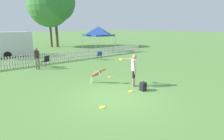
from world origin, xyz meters
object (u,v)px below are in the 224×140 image
(frisbee_near_handler, at_px, (131,91))
(folding_chair_blue_left, at_px, (46,60))
(spectator_standing, at_px, (37,56))
(folding_chair_center, at_px, (99,55))
(tree_left_grove, at_px, (49,7))
(tree_right_grove, at_px, (54,1))
(handler_person, at_px, (133,67))
(leaping_dog, at_px, (97,73))
(frisbee_midfield, at_px, (110,77))
(backpack_on_grass, at_px, (143,87))
(frisbee_near_dog, at_px, (102,107))
(canopy_tent_main, at_px, (98,31))
(equipment_trailer, at_px, (9,44))

(frisbee_near_handler, xyz_separation_m, folding_chair_blue_left, (-1.03, 7.64, 0.52))
(spectator_standing, bearing_deg, folding_chair_center, -156.56)
(tree_left_grove, bearing_deg, tree_right_grove, -43.17)
(handler_person, xyz_separation_m, tree_left_grove, (4.18, 20.37, 4.78))
(frisbee_near_handler, bearing_deg, folding_chair_blue_left, 97.71)
(leaping_dog, relative_size, folding_chair_blue_left, 1.12)
(frisbee_midfield, height_order, spectator_standing, spectator_standing)
(frisbee_midfield, distance_m, backpack_on_grass, 2.82)
(leaping_dog, height_order, tree_right_grove, tree_right_grove)
(frisbee_near_dog, bearing_deg, leaping_dog, 56.86)
(handler_person, distance_m, tree_right_grove, 21.07)
(frisbee_near_dog, xyz_separation_m, spectator_standing, (0.29, 7.86, 0.93))
(frisbee_midfield, bearing_deg, backpack_on_grass, -95.89)
(canopy_tent_main, bearing_deg, frisbee_midfield, -123.49)
(canopy_tent_main, bearing_deg, leaping_dog, -126.97)
(backpack_on_grass, height_order, spectator_standing, spectator_standing)
(folding_chair_blue_left, bearing_deg, tree_right_grove, -137.49)
(frisbee_midfield, relative_size, spectator_standing, 0.15)
(handler_person, xyz_separation_m, tree_right_grove, (4.83, 19.77, 5.48))
(folding_chair_blue_left, bearing_deg, folding_chair_center, 157.19)
(leaping_dog, xyz_separation_m, frisbee_midfield, (1.25, 0.48, -0.56))
(handler_person, height_order, tree_right_grove, tree_right_grove)
(frisbee_near_dog, xyz_separation_m, folding_chair_center, (5.80, 7.88, 0.47))
(handler_person, distance_m, canopy_tent_main, 13.57)
(frisbee_near_handler, distance_m, tree_left_grove, 22.17)
(frisbee_near_handler, bearing_deg, folding_chair_center, 63.10)
(handler_person, height_order, frisbee_midfield, handler_person)
(frisbee_near_dog, bearing_deg, backpack_on_grass, 3.42)
(frisbee_near_dog, xyz_separation_m, frisbee_midfield, (2.86, 2.95, 0.00))
(folding_chair_center, relative_size, canopy_tent_main, 0.27)
(leaping_dog, distance_m, spectator_standing, 5.56)
(backpack_on_grass, bearing_deg, tree_left_grove, 78.51)
(canopy_tent_main, bearing_deg, tree_right_grove, 102.60)
(spectator_standing, height_order, equipment_trailer, equipment_trailer)
(frisbee_near_handler, relative_size, tree_right_grove, 0.02)
(frisbee_near_handler, bearing_deg, leaping_dog, 101.86)
(folding_chair_blue_left, xyz_separation_m, folding_chair_center, (4.80, -0.22, -0.05))
(folding_chair_blue_left, bearing_deg, backpack_on_grass, 81.05)
(handler_person, height_order, spectator_standing, handler_person)
(frisbee_midfield, relative_size, equipment_trailer, 0.05)
(leaping_dog, bearing_deg, canopy_tent_main, -161.61)
(equipment_trailer, bearing_deg, spectator_standing, -90.60)
(frisbee_near_dog, relative_size, tree_left_grove, 0.03)
(backpack_on_grass, relative_size, folding_chair_center, 0.51)
(frisbee_near_handler, height_order, equipment_trailer, equipment_trailer)
(folding_chair_center, bearing_deg, canopy_tent_main, -108.24)
(folding_chair_center, bearing_deg, frisbee_near_dog, 71.48)
(leaping_dog, height_order, spectator_standing, spectator_standing)
(handler_person, height_order, folding_chair_blue_left, handler_person)
(canopy_tent_main, bearing_deg, frisbee_near_handler, -120.73)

